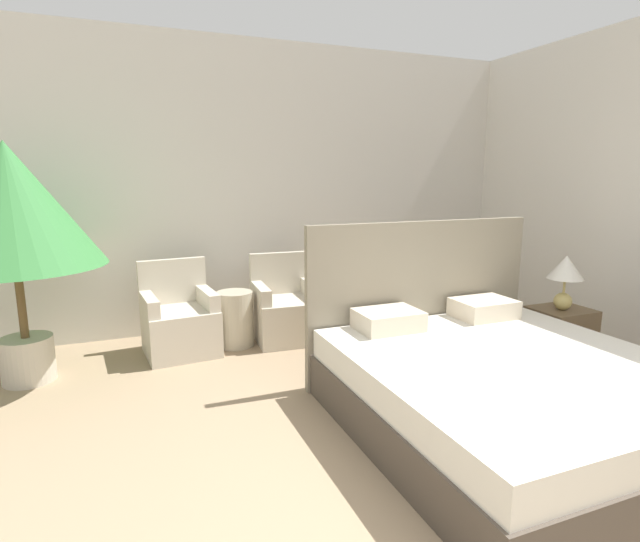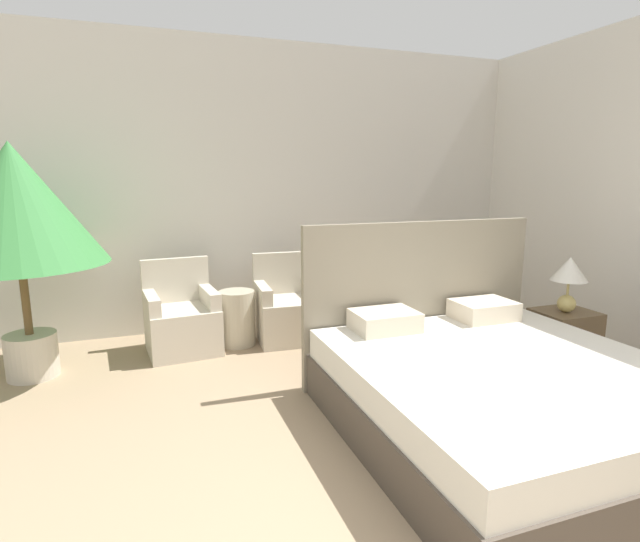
{
  "view_description": "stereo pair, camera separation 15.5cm",
  "coord_description": "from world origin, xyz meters",
  "px_view_note": "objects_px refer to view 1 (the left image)",
  "views": [
    {
      "loc": [
        -1.38,
        -0.91,
        1.58
      ],
      "look_at": [
        0.17,
        2.93,
        0.78
      ],
      "focal_mm": 28.0,
      "sensor_mm": 36.0,
      "label": 1
    },
    {
      "loc": [
        -1.23,
        -0.96,
        1.58
      ],
      "look_at": [
        0.17,
        2.93,
        0.78
      ],
      "focal_mm": 28.0,
      "sensor_mm": 36.0,
      "label": 2
    }
  ],
  "objects_px": {
    "armchair_near_window_left": "(180,324)",
    "table_lamp": "(565,273)",
    "armchair_near_window_right": "(287,313)",
    "side_table": "(235,319)",
    "potted_palm": "(10,210)",
    "nightstand": "(559,336)",
    "bed": "(502,386)"
  },
  "relations": [
    {
      "from": "potted_palm",
      "to": "nightstand",
      "type": "bearing_deg",
      "value": -16.74
    },
    {
      "from": "bed",
      "to": "armchair_near_window_left",
      "type": "xyz_separation_m",
      "value": [
        -1.72,
        2.14,
        -0.01
      ]
    },
    {
      "from": "table_lamp",
      "to": "side_table",
      "type": "distance_m",
      "value": 2.9
    },
    {
      "from": "table_lamp",
      "to": "side_table",
      "type": "height_order",
      "value": "table_lamp"
    },
    {
      "from": "nightstand",
      "to": "potted_palm",
      "type": "bearing_deg",
      "value": 163.26
    },
    {
      "from": "nightstand",
      "to": "armchair_near_window_right",
      "type": "bearing_deg",
      "value": 143.64
    },
    {
      "from": "armchair_near_window_right",
      "to": "table_lamp",
      "type": "height_order",
      "value": "table_lamp"
    },
    {
      "from": "armchair_near_window_right",
      "to": "potted_palm",
      "type": "distance_m",
      "value": 2.43
    },
    {
      "from": "side_table",
      "to": "table_lamp",
      "type": "bearing_deg",
      "value": -31.2
    },
    {
      "from": "armchair_near_window_left",
      "to": "armchair_near_window_right",
      "type": "xyz_separation_m",
      "value": [
        1.0,
        0.0,
        0.0
      ]
    },
    {
      "from": "bed",
      "to": "potted_palm",
      "type": "distance_m",
      "value": 3.64
    },
    {
      "from": "nightstand",
      "to": "side_table",
      "type": "relative_size",
      "value": 0.92
    },
    {
      "from": "bed",
      "to": "nightstand",
      "type": "relative_size",
      "value": 4.37
    },
    {
      "from": "table_lamp",
      "to": "armchair_near_window_left",
      "type": "bearing_deg",
      "value": 153.46
    },
    {
      "from": "armchair_near_window_left",
      "to": "table_lamp",
      "type": "bearing_deg",
      "value": -31.72
    },
    {
      "from": "nightstand",
      "to": "table_lamp",
      "type": "xyz_separation_m",
      "value": [
        -0.03,
        -0.02,
        0.55
      ]
    },
    {
      "from": "armchair_near_window_right",
      "to": "potted_palm",
      "type": "height_order",
      "value": "potted_palm"
    },
    {
      "from": "potted_palm",
      "to": "table_lamp",
      "type": "xyz_separation_m",
      "value": [
        4.11,
        -1.27,
        -0.54
      ]
    },
    {
      "from": "nightstand",
      "to": "table_lamp",
      "type": "height_order",
      "value": "table_lamp"
    },
    {
      "from": "potted_palm",
      "to": "nightstand",
      "type": "relative_size",
      "value": 3.86
    },
    {
      "from": "potted_palm",
      "to": "armchair_near_window_left",
      "type": "bearing_deg",
      "value": 9.69
    },
    {
      "from": "bed",
      "to": "table_lamp",
      "type": "relative_size",
      "value": 4.51
    },
    {
      "from": "armchair_near_window_left",
      "to": "nightstand",
      "type": "xyz_separation_m",
      "value": [
        2.96,
        -1.44,
        -0.03
      ]
    },
    {
      "from": "bed",
      "to": "armchair_near_window_left",
      "type": "distance_m",
      "value": 2.75
    },
    {
      "from": "armchair_near_window_left",
      "to": "table_lamp",
      "type": "relative_size",
      "value": 1.79
    },
    {
      "from": "bed",
      "to": "table_lamp",
      "type": "bearing_deg",
      "value": 29.02
    },
    {
      "from": "armchair_near_window_left",
      "to": "nightstand",
      "type": "distance_m",
      "value": 3.3
    },
    {
      "from": "potted_palm",
      "to": "bed",
      "type": "bearing_deg",
      "value": -33.92
    },
    {
      "from": "table_lamp",
      "to": "side_table",
      "type": "relative_size",
      "value": 0.89
    },
    {
      "from": "nightstand",
      "to": "bed",
      "type": "bearing_deg",
      "value": -150.68
    },
    {
      "from": "armchair_near_window_right",
      "to": "potted_palm",
      "type": "relative_size",
      "value": 0.45
    },
    {
      "from": "table_lamp",
      "to": "side_table",
      "type": "xyz_separation_m",
      "value": [
        -2.43,
        1.47,
        -0.53
      ]
    }
  ]
}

